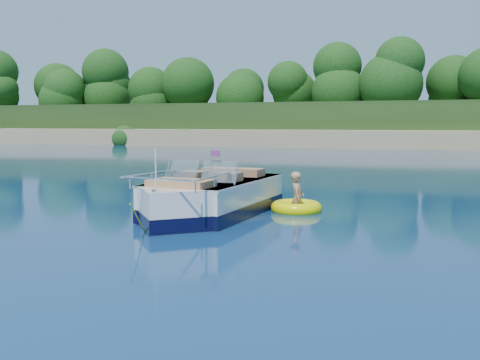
# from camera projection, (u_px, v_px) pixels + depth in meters

# --- Properties ---
(ground) EXTENTS (160.00, 160.00, 0.00)m
(ground) POSITION_uv_depth(u_px,v_px,m) (141.00, 222.00, 11.72)
(ground) COLOR #0A204B
(ground) RESTS_ON ground
(shoreline) EXTENTS (170.00, 59.00, 6.00)m
(shoreline) POSITION_uv_depth(u_px,v_px,m) (376.00, 131.00, 71.67)
(shoreline) COLOR #927D55
(shoreline) RESTS_ON ground
(treeline) EXTENTS (150.00, 7.12, 8.19)m
(treeline) POSITION_uv_depth(u_px,v_px,m) (358.00, 86.00, 49.73)
(treeline) COLOR black
(treeline) RESTS_ON ground
(motorboat) EXTENTS (2.39, 5.71, 1.90)m
(motorboat) POSITION_uv_depth(u_px,v_px,m) (208.00, 201.00, 12.39)
(motorboat) COLOR white
(motorboat) RESTS_ON ground
(tow_tube) EXTENTS (1.42, 1.42, 0.33)m
(tow_tube) POSITION_uv_depth(u_px,v_px,m) (296.00, 208.00, 13.14)
(tow_tube) COLOR #F5F200
(tow_tube) RESTS_ON ground
(boy) EXTENTS (0.44, 0.76, 1.41)m
(boy) POSITION_uv_depth(u_px,v_px,m) (297.00, 212.00, 13.10)
(boy) COLOR tan
(boy) RESTS_ON ground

